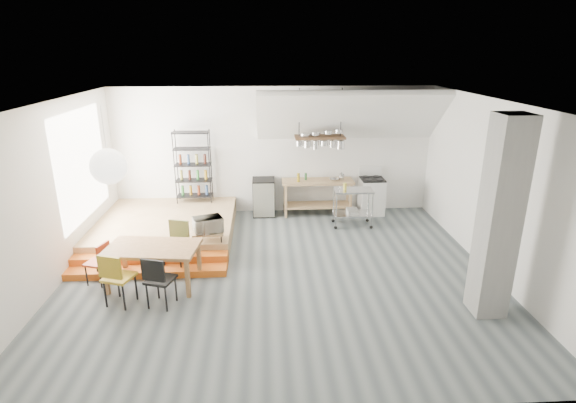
{
  "coord_description": "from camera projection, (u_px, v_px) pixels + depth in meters",
  "views": [
    {
      "loc": [
        -0.28,
        -7.68,
        4.06
      ],
      "look_at": [
        0.21,
        0.8,
        1.16
      ],
      "focal_mm": 28.0,
      "sensor_mm": 36.0,
      "label": 1
    }
  ],
  "objects": [
    {
      "name": "chair_mustard",
      "position": [
        116.0,
        275.0,
        7.3
      ],
      "size": [
        0.55,
        0.55,
        0.95
      ],
      "rotation": [
        0.0,
        0.0,
        2.82
      ],
      "color": "#B8931F",
      "rests_on": "ground"
    },
    {
      "name": "microwave",
      "position": [
        208.0,
        225.0,
        8.98
      ],
      "size": [
        0.66,
        0.55,
        0.31
      ],
      "primitive_type": "imported",
      "rotation": [
        0.0,
        0.0,
        0.37
      ],
      "color": "beige",
      "rests_on": "microwave_shelf"
    },
    {
      "name": "window_pane",
      "position": [
        82.0,
        165.0,
        9.2
      ],
      "size": [
        0.02,
        2.5,
        2.2
      ],
      "primitive_type": "cube",
      "color": "white",
      "rests_on": "wall_left"
    },
    {
      "name": "bowl",
      "position": [
        334.0,
        180.0,
        11.29
      ],
      "size": [
        0.23,
        0.23,
        0.06
      ],
      "primitive_type": "imported",
      "rotation": [
        0.0,
        0.0,
        0.02
      ],
      "color": "silver",
      "rests_on": "kitchen_counter"
    },
    {
      "name": "step_upper",
      "position": [
        151.0,
        260.0,
        8.78
      ],
      "size": [
        3.0,
        0.35,
        0.27
      ],
      "primitive_type": "cube",
      "color": "#CE5D18",
      "rests_on": "ground"
    },
    {
      "name": "chair_black",
      "position": [
        158.0,
        277.0,
        7.26
      ],
      "size": [
        0.53,
        0.53,
        0.92
      ],
      "rotation": [
        0.0,
        0.0,
        2.83
      ],
      "color": "black",
      "rests_on": "ground"
    },
    {
      "name": "wire_shelving",
      "position": [
        193.0,
        165.0,
        11.07
      ],
      "size": [
        0.88,
        0.38,
        1.8
      ],
      "color": "black",
      "rests_on": "platform"
    },
    {
      "name": "platform",
      "position": [
        167.0,
        227.0,
        10.27
      ],
      "size": [
        3.0,
        3.0,
        0.4
      ],
      "primitive_type": "cube",
      "color": "#99774C",
      "rests_on": "ground"
    },
    {
      "name": "rolling_cart",
      "position": [
        353.0,
        202.0,
        10.68
      ],
      "size": [
        0.94,
        0.54,
        0.91
      ],
      "rotation": [
        0.0,
        0.0,
        -0.02
      ],
      "color": "silver",
      "rests_on": "ground"
    },
    {
      "name": "paper_lantern",
      "position": [
        108.0,
        166.0,
        7.47
      ],
      "size": [
        0.6,
        0.6,
        0.6
      ],
      "primitive_type": "sphere",
      "color": "white",
      "rests_on": "ceiling"
    },
    {
      "name": "wall_left",
      "position": [
        51.0,
        197.0,
        7.85
      ],
      "size": [
        0.04,
        7.0,
        3.2
      ],
      "primitive_type": "cube",
      "color": "silver",
      "rests_on": "ground"
    },
    {
      "name": "chair_olive",
      "position": [
        177.0,
        241.0,
        8.63
      ],
      "size": [
        0.53,
        0.53,
        0.93
      ],
      "rotation": [
        0.0,
        0.0,
        -0.3
      ],
      "color": "brown",
      "rests_on": "ground"
    },
    {
      "name": "step_lower",
      "position": [
        147.0,
        272.0,
        8.47
      ],
      "size": [
        3.0,
        0.35,
        0.13
      ],
      "primitive_type": "cube",
      "color": "#CE5D18",
      "rests_on": "ground"
    },
    {
      "name": "kitchen_counter",
      "position": [
        317.0,
        191.0,
        11.41
      ],
      "size": [
        1.8,
        0.6,
        0.91
      ],
      "color": "#99774C",
      "rests_on": "ground"
    },
    {
      "name": "wall_right",
      "position": [
        495.0,
        189.0,
        8.28
      ],
      "size": [
        0.04,
        7.0,
        3.2
      ],
      "primitive_type": "cube",
      "color": "silver",
      "rests_on": "ground"
    },
    {
      "name": "microwave_shelf",
      "position": [
        208.0,
        233.0,
        9.04
      ],
      "size": [
        0.6,
        0.4,
        0.16
      ],
      "color": "#99774C",
      "rests_on": "platform"
    },
    {
      "name": "floor",
      "position": [
        279.0,
        273.0,
        8.58
      ],
      "size": [
        8.0,
        8.0,
        0.0
      ],
      "primitive_type": "plane",
      "color": "#4C5558",
      "rests_on": "ground"
    },
    {
      "name": "mini_fridge",
      "position": [
        264.0,
        197.0,
        11.44
      ],
      "size": [
        0.56,
        0.56,
        0.95
      ],
      "primitive_type": "cube",
      "color": "black",
      "rests_on": "ground"
    },
    {
      "name": "concrete_column",
      "position": [
        499.0,
        219.0,
        6.83
      ],
      "size": [
        0.5,
        0.5,
        3.2
      ],
      "primitive_type": "cube",
      "color": "gray",
      "rests_on": "ground"
    },
    {
      "name": "chair_red",
      "position": [
        100.0,
        260.0,
        8.04
      ],
      "size": [
        0.46,
        0.46,
        0.8
      ],
      "rotation": [
        0.0,
        0.0,
        -1.89
      ],
      "color": "#B23719",
      "rests_on": "ground"
    },
    {
      "name": "dining_table",
      "position": [
        153.0,
        251.0,
        7.92
      ],
      "size": [
        1.69,
        1.09,
        0.76
      ],
      "rotation": [
        0.0,
        0.0,
        -0.13
      ],
      "color": "brown",
      "rests_on": "ground"
    },
    {
      "name": "stove",
      "position": [
        371.0,
        195.0,
        11.54
      ],
      "size": [
        0.6,
        0.6,
        1.18
      ],
      "color": "white",
      "rests_on": "ground"
    },
    {
      "name": "pot_rack",
      "position": [
        321.0,
        140.0,
        10.77
      ],
      "size": [
        1.2,
        0.5,
        1.43
      ],
      "color": "#422A1A",
      "rests_on": "ceiling"
    },
    {
      "name": "wall_back",
      "position": [
        274.0,
        151.0,
        11.37
      ],
      "size": [
        8.0,
        0.04,
        3.2
      ],
      "primitive_type": "cube",
      "color": "silver",
      "rests_on": "ground"
    },
    {
      "name": "ceiling",
      "position": [
        278.0,
        103.0,
        7.55
      ],
      "size": [
        8.0,
        7.0,
        0.02
      ],
      "primitive_type": "cube",
      "color": "white",
      "rests_on": "wall_back"
    },
    {
      "name": "slope_ceiling",
      "position": [
        350.0,
        116.0,
        10.59
      ],
      "size": [
        4.4,
        1.44,
        1.32
      ],
      "primitive_type": "cube",
      "rotation": [
        -0.73,
        0.0,
        0.0
      ],
      "color": "white",
      "rests_on": "wall_back"
    }
  ]
}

